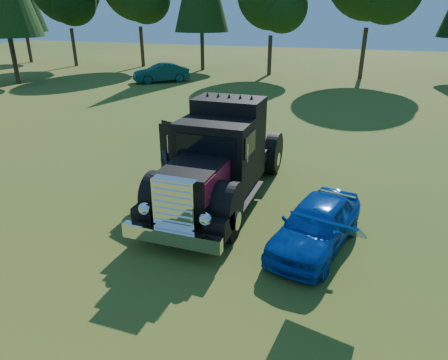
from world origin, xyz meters
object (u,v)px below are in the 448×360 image
(diamond_t_truck, at_px, (219,161))
(spectator_far, at_px, (173,162))
(hotrod_coupe, at_px, (316,224))
(spectator_near, at_px, (169,159))
(distant_teal_car, at_px, (161,73))

(diamond_t_truck, distance_m, spectator_far, 1.79)
(diamond_t_truck, distance_m, hotrod_coupe, 3.65)
(spectator_near, xyz_separation_m, distant_teal_car, (-10.18, 18.96, -0.23))
(hotrod_coupe, distance_m, spectator_far, 5.29)
(spectator_near, bearing_deg, distant_teal_car, 61.14)
(hotrod_coupe, distance_m, distant_teal_car, 26.08)
(diamond_t_truck, height_order, spectator_near, diamond_t_truck)
(diamond_t_truck, relative_size, distant_teal_car, 1.60)
(spectator_far, distance_m, distant_teal_car, 21.73)
(diamond_t_truck, relative_size, spectator_far, 3.84)
(distant_teal_car, bearing_deg, spectator_near, -13.09)
(spectator_near, bearing_deg, hotrod_coupe, -80.67)
(hotrod_coupe, distance_m, spectator_near, 5.53)
(spectator_far, bearing_deg, hotrod_coupe, -80.79)
(diamond_t_truck, bearing_deg, hotrod_coupe, -29.04)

